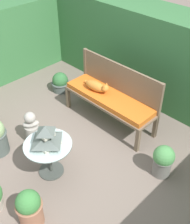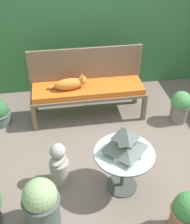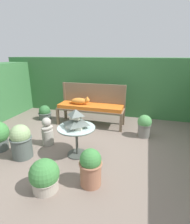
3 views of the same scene
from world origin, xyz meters
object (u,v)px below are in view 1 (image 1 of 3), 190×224
(potted_plant_path_edge, at_px, (29,208))
(potted_plant_table_far, at_px, (60,83))
(garden_bust, at_px, (32,129))
(potted_plant_hedge_corner, at_px, (163,160))
(garden_bench, at_px, (109,100))
(cat, at_px, (97,86))
(patio_table, at_px, (49,150))
(pagoda_birdhouse, at_px, (47,137))

(potted_plant_path_edge, distance_m, potted_plant_table_far, 2.91)
(garden_bust, height_order, potted_plant_hedge_corner, garden_bust)
(potted_plant_table_far, relative_size, potted_plant_hedge_corner, 0.79)
(garden_bench, bearing_deg, garden_bust, -112.43)
(cat, bearing_deg, potted_plant_hedge_corner, -16.95)
(patio_table, xyz_separation_m, pagoda_birdhouse, (0.00, 0.00, 0.25))
(garden_bust, height_order, potted_plant_path_edge, garden_bust)
(garden_bust, distance_m, potted_plant_hedge_corner, 2.04)
(garden_bench, height_order, potted_plant_table_far, garden_bench)
(patio_table, bearing_deg, garden_bench, 97.76)
(potted_plant_table_far, xyz_separation_m, potted_plant_hedge_corner, (2.67, -0.36, 0.09))
(garden_bench, xyz_separation_m, potted_plant_path_edge, (0.66, -2.08, -0.17))
(cat, xyz_separation_m, patio_table, (0.45, -1.39, -0.19))
(pagoda_birdhouse, xyz_separation_m, potted_plant_hedge_corner, (1.14, 1.09, -0.41))
(potted_plant_path_edge, bearing_deg, garden_bench, 107.55)
(pagoda_birdhouse, height_order, potted_plant_path_edge, pagoda_birdhouse)
(garden_bust, relative_size, potted_plant_path_edge, 1.05)
(garden_bench, xyz_separation_m, garden_bust, (-0.51, -1.23, -0.19))
(patio_table, bearing_deg, potted_plant_hedge_corner, 43.75)
(cat, height_order, potted_plant_hedge_corner, cat)
(garden_bust, xyz_separation_m, potted_plant_hedge_corner, (1.84, 0.90, 0.00))
(potted_plant_table_far, bearing_deg, garden_bench, -1.25)
(pagoda_birdhouse, relative_size, potted_plant_hedge_corner, 0.74)
(cat, relative_size, potted_plant_table_far, 1.39)
(patio_table, bearing_deg, cat, 108.12)
(potted_plant_table_far, bearing_deg, potted_plant_path_edge, -46.45)
(garden_bench, bearing_deg, potted_plant_path_edge, -72.45)
(pagoda_birdhouse, bearing_deg, potted_plant_table_far, 136.66)
(patio_table, distance_m, potted_plant_path_edge, 0.81)
(garden_bench, relative_size, cat, 3.04)
(patio_table, height_order, potted_plant_path_edge, potted_plant_path_edge)
(patio_table, relative_size, garden_bust, 1.15)
(cat, xyz_separation_m, potted_plant_path_edge, (0.92, -2.04, -0.34))
(cat, bearing_deg, potted_plant_table_far, 170.34)
(potted_plant_path_edge, relative_size, potted_plant_hedge_corner, 1.09)
(cat, relative_size, potted_plant_hedge_corner, 1.10)
(potted_plant_path_edge, height_order, potted_plant_hedge_corner, potted_plant_path_edge)
(potted_plant_path_edge, distance_m, potted_plant_hedge_corner, 1.87)
(cat, height_order, garden_bust, cat)
(patio_table, height_order, potted_plant_table_far, patio_table)
(pagoda_birdhouse, bearing_deg, cat, 108.12)
(patio_table, height_order, potted_plant_hedge_corner, patio_table)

